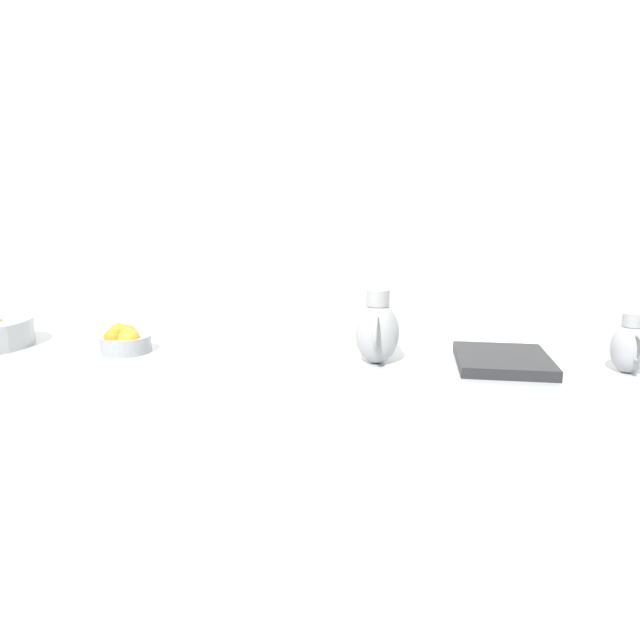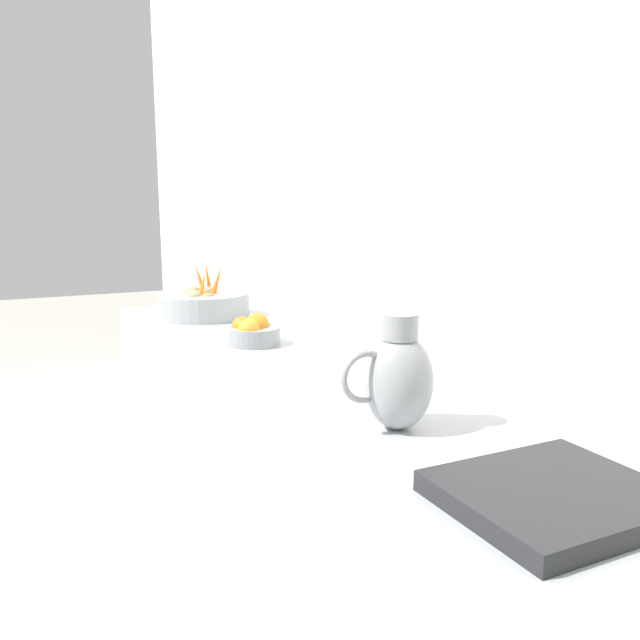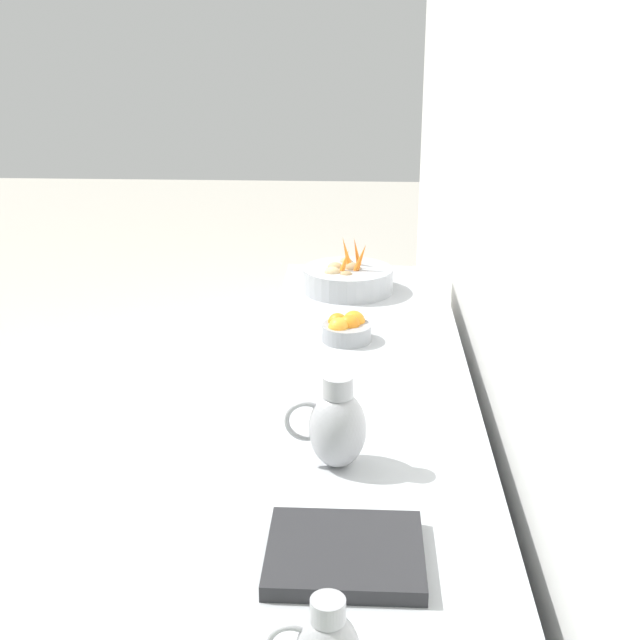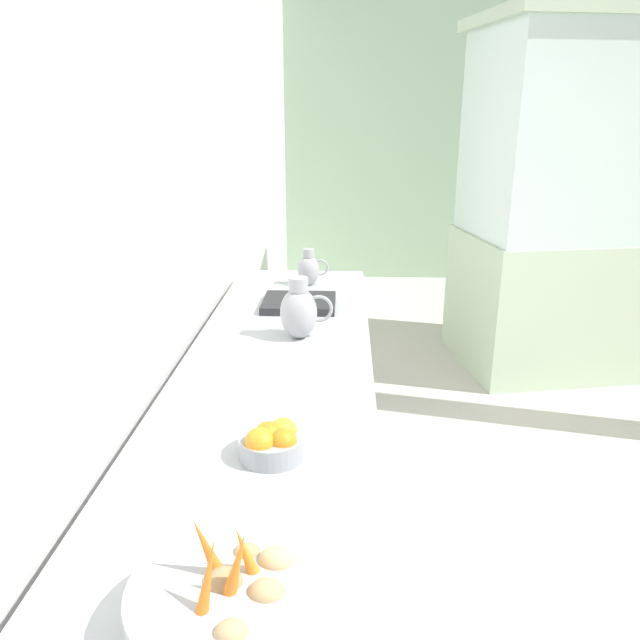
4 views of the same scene
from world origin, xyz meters
The scene contains 6 objects.
tile_wall_left centered at (-1.95, 0.80, 1.50)m, with size 0.10×9.21×3.00m, color white.
prep_counter centered at (-1.49, 0.30, 0.45)m, with size 0.71×3.00×0.91m, color #ADAFB5.
orange_bowl centered at (-1.43, -0.23, 0.95)m, with size 0.18×0.18×0.10m.
metal_pitcher_tall centered at (-1.42, 0.69, 1.02)m, with size 0.21×0.15×0.25m.
metal_pitcher_short centered at (-1.43, 1.49, 1.00)m, with size 0.16×0.12×0.19m.
counter_sink_basin centered at (-1.45, 1.11, 0.93)m, with size 0.34×0.30×0.04m, color #232326.
Camera 1 is at (0.47, 0.78, 1.46)m, focal length 32.34 mm.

